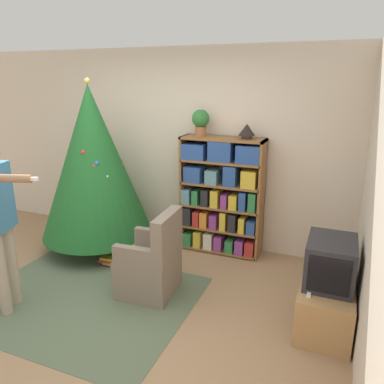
{
  "coord_description": "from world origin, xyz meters",
  "views": [
    {
      "loc": [
        2.02,
        -2.66,
        2.2
      ],
      "look_at": [
        0.59,
        0.86,
        1.05
      ],
      "focal_mm": 35.0,
      "sensor_mm": 36.0,
      "label": 1
    }
  ],
  "objects_px": {
    "television": "(330,262)",
    "table_lamp": "(247,130)",
    "bookshelf": "(221,196)",
    "christmas_tree": "(93,162)",
    "potted_plant": "(201,121)",
    "armchair": "(152,265)"
  },
  "relations": [
    {
      "from": "bookshelf",
      "to": "television",
      "type": "xyz_separation_m",
      "value": [
        1.38,
        -1.15,
        -0.12
      ]
    },
    {
      "from": "television",
      "to": "armchair",
      "type": "xyz_separation_m",
      "value": [
        -1.74,
        -0.1,
        -0.33
      ]
    },
    {
      "from": "television",
      "to": "table_lamp",
      "type": "relative_size",
      "value": 2.7
    },
    {
      "from": "television",
      "to": "table_lamp",
      "type": "bearing_deg",
      "value": 133.15
    },
    {
      "from": "bookshelf",
      "to": "christmas_tree",
      "type": "bearing_deg",
      "value": -161.8
    },
    {
      "from": "bookshelf",
      "to": "table_lamp",
      "type": "bearing_deg",
      "value": 2.65
    },
    {
      "from": "christmas_tree",
      "to": "television",
      "type": "bearing_deg",
      "value": -12.16
    },
    {
      "from": "christmas_tree",
      "to": "armchair",
      "type": "height_order",
      "value": "christmas_tree"
    },
    {
      "from": "table_lamp",
      "to": "television",
      "type": "bearing_deg",
      "value": -46.85
    },
    {
      "from": "potted_plant",
      "to": "table_lamp",
      "type": "xyz_separation_m",
      "value": [
        0.59,
        0.0,
        -0.09
      ]
    },
    {
      "from": "television",
      "to": "bookshelf",
      "type": "bearing_deg",
      "value": 140.29
    },
    {
      "from": "television",
      "to": "christmas_tree",
      "type": "height_order",
      "value": "christmas_tree"
    },
    {
      "from": "table_lamp",
      "to": "bookshelf",
      "type": "bearing_deg",
      "value": -177.35
    },
    {
      "from": "television",
      "to": "armchair",
      "type": "bearing_deg",
      "value": -176.62
    },
    {
      "from": "bookshelf",
      "to": "table_lamp",
      "type": "relative_size",
      "value": 7.56
    },
    {
      "from": "television",
      "to": "armchair",
      "type": "height_order",
      "value": "armchair"
    },
    {
      "from": "potted_plant",
      "to": "table_lamp",
      "type": "height_order",
      "value": "potted_plant"
    },
    {
      "from": "armchair",
      "to": "potted_plant",
      "type": "bearing_deg",
      "value": 173.64
    },
    {
      "from": "armchair",
      "to": "table_lamp",
      "type": "height_order",
      "value": "table_lamp"
    },
    {
      "from": "bookshelf",
      "to": "christmas_tree",
      "type": "distance_m",
      "value": 1.69
    },
    {
      "from": "television",
      "to": "christmas_tree",
      "type": "relative_size",
      "value": 0.24
    },
    {
      "from": "bookshelf",
      "to": "table_lamp",
      "type": "xyz_separation_m",
      "value": [
        0.29,
        0.01,
        0.84
      ]
    }
  ]
}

